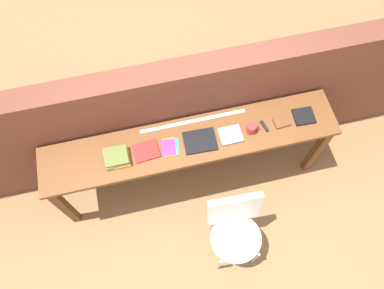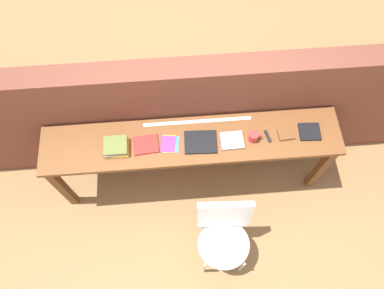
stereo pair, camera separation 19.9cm
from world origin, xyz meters
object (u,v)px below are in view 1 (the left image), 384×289
Objects in this scene: magazine_cycling at (146,151)px; mug at (251,128)px; pamphlet_pile_colourful at (170,147)px; multitool_folded at (264,126)px; book_open_centre at (200,141)px; book_repair_rightmost at (304,116)px; leather_journal_brown at (282,122)px; book_stack_leftmost at (116,158)px; chair_white_moulded at (235,228)px.

mug reaches higher than magazine_cycling.
pamphlet_pile_colourful is 1.55× the size of multitool_folded.
book_repair_rightmost is (0.91, 0.02, 0.00)m from book_open_centre.
pamphlet_pile_colourful is at bearing 177.07° from leather_journal_brown.
book_open_centre reaches higher than pamphlet_pile_colourful.
pamphlet_pile_colourful is 0.69m from mug.
book_open_centre is at bearing 177.54° from leather_journal_brown.
mug reaches higher than pamphlet_pile_colourful.
book_stack_leftmost is 1.18× the size of book_repair_rightmost.
leather_journal_brown is at bearing 3.54° from book_open_centre.
book_open_centre is at bearing -175.32° from book_repair_rightmost.
book_stack_leftmost is 0.99× the size of magazine_cycling.
book_open_centre is 1.53× the size of book_repair_rightmost.
book_stack_leftmost reaches higher than leather_journal_brown.
book_repair_rightmost reaches higher than pamphlet_pile_colourful.
magazine_cycling is 1.16m from leather_journal_brown.
leather_journal_brown and book_repair_rightmost have the same top height.
multitool_folded is 0.15m from leather_journal_brown.
multitool_folded is at bearing 6.31° from mug.
leather_journal_brown reaches higher than magazine_cycling.
book_open_centre reaches higher than magazine_cycling.
book_open_centre is 0.44m from mug.
magazine_cycling is at bearing -179.19° from book_open_centre.
chair_white_moulded is 6.86× the size of leather_journal_brown.
magazine_cycling is 1.86× the size of mug.
chair_white_moulded is at bearing -75.83° from book_open_centre.
book_open_centre is 2.03× the size of leather_journal_brown.
leather_journal_brown is (0.71, 0.01, 0.00)m from book_open_centre.
mug reaches higher than chair_white_moulded.
book_stack_leftmost reaches higher than book_open_centre.
magazine_cycling reaches higher than chair_white_moulded.
magazine_cycling is 1.36m from book_repair_rightmost.
book_open_centre is 0.71m from leather_journal_brown.
leather_journal_brown is at bearing 0.94° from multitool_folded.
magazine_cycling is at bearing -176.33° from book_repair_rightmost.
book_stack_leftmost reaches higher than pamphlet_pile_colourful.
chair_white_moulded is at bearing -113.15° from mug.
book_stack_leftmost is 1.19× the size of pamphlet_pile_colourful.
book_repair_rightmost is (0.77, 0.71, 0.37)m from chair_white_moulded.
multitool_folded is (0.56, 0.01, -0.00)m from book_open_centre.
book_open_centre is at bearing 101.76° from chair_white_moulded.
multitool_folded is 0.35m from book_repair_rightmost.
mug is at bearing -5.50° from magazine_cycling.
chair_white_moulded and pamphlet_pile_colourful have the same top height.
chair_white_moulded is 8.10× the size of mug.
magazine_cycling is 1.19× the size of book_repair_rightmost.
book_open_centre is at bearing -0.69° from pamphlet_pile_colourful.
chair_white_moulded is 1.11m from book_repair_rightmost.
magazine_cycling is 1.20× the size of pamphlet_pile_colourful.
book_repair_rightmost is at bearing 3.10° from mug.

